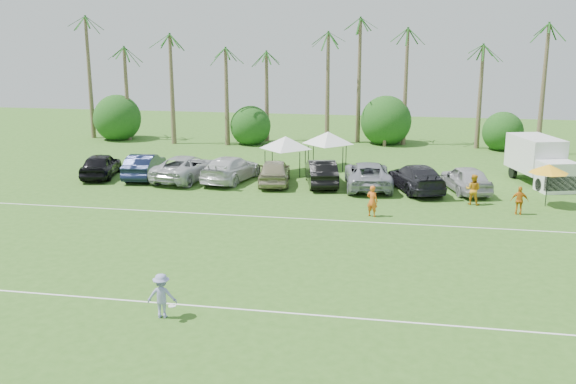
# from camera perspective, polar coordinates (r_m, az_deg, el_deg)

# --- Properties ---
(ground) EXTENTS (120.00, 120.00, 0.00)m
(ground) POSITION_cam_1_polar(r_m,az_deg,el_deg) (22.63, -11.04, -11.84)
(ground) COLOR #33611D
(ground) RESTS_ON ground
(field_lines) EXTENTS (80.00, 12.10, 0.01)m
(field_lines) POSITION_cam_1_polar(r_m,az_deg,el_deg) (29.63, -5.41, -5.33)
(field_lines) COLOR white
(field_lines) RESTS_ON ground
(palm_tree_0) EXTENTS (2.40, 2.40, 8.90)m
(palm_tree_0) POSITION_cam_1_polar(r_m,az_deg,el_deg) (64.26, -17.50, 11.26)
(palm_tree_0) COLOR brown
(palm_tree_0) RESTS_ON ground
(palm_tree_1) EXTENTS (2.40, 2.40, 9.90)m
(palm_tree_1) POSITION_cam_1_polar(r_m,az_deg,el_deg) (62.07, -13.38, 12.25)
(palm_tree_1) COLOR brown
(palm_tree_1) RESTS_ON ground
(palm_tree_2) EXTENTS (2.40, 2.40, 10.90)m
(palm_tree_2) POSITION_cam_1_polar(r_m,az_deg,el_deg) (60.23, -8.95, 13.23)
(palm_tree_2) COLOR brown
(palm_tree_2) RESTS_ON ground
(palm_tree_3) EXTENTS (2.40, 2.40, 11.90)m
(palm_tree_3) POSITION_cam_1_polar(r_m,az_deg,el_deg) (59.04, -5.20, 14.16)
(palm_tree_3) COLOR brown
(palm_tree_3) RESTS_ON ground
(palm_tree_4) EXTENTS (2.40, 2.40, 8.90)m
(palm_tree_4) POSITION_cam_1_polar(r_m,az_deg,el_deg) (58.14, -1.26, 11.67)
(palm_tree_4) COLOR brown
(palm_tree_4) RESTS_ON ground
(palm_tree_5) EXTENTS (2.40, 2.40, 9.90)m
(palm_tree_5) POSITION_cam_1_polar(r_m,az_deg,el_deg) (57.43, 2.74, 12.50)
(palm_tree_5) COLOR brown
(palm_tree_5) RESTS_ON ground
(palm_tree_6) EXTENTS (2.40, 2.40, 10.90)m
(palm_tree_6) POSITION_cam_1_polar(r_m,az_deg,el_deg) (57.01, 6.84, 13.27)
(palm_tree_6) COLOR brown
(palm_tree_6) RESTS_ON ground
(palm_tree_7) EXTENTS (2.40, 2.40, 11.90)m
(palm_tree_7) POSITION_cam_1_polar(r_m,az_deg,el_deg) (56.88, 11.01, 13.98)
(palm_tree_7) COLOR brown
(palm_tree_7) RESTS_ON ground
(palm_tree_8) EXTENTS (2.40, 2.40, 8.90)m
(palm_tree_8) POSITION_cam_1_polar(r_m,az_deg,el_deg) (57.16, 16.00, 11.11)
(palm_tree_8) COLOR brown
(palm_tree_8) RESTS_ON ground
(palm_tree_9) EXTENTS (2.40, 2.40, 9.90)m
(palm_tree_9) POSITION_cam_1_polar(r_m,az_deg,el_deg) (57.80, 21.09, 11.62)
(palm_tree_9) COLOR brown
(palm_tree_9) RESTS_ON ground
(bush_tree_0) EXTENTS (4.00, 4.00, 4.00)m
(bush_tree_0) POSITION_cam_1_polar(r_m,az_deg,el_deg) (64.28, -14.34, 6.37)
(bush_tree_0) COLOR brown
(bush_tree_0) RESTS_ON ground
(bush_tree_1) EXTENTS (4.00, 4.00, 4.00)m
(bush_tree_1) POSITION_cam_1_polar(r_m,az_deg,el_deg) (60.03, -2.92, 6.28)
(bush_tree_1) COLOR brown
(bush_tree_1) RESTS_ON ground
(bush_tree_2) EXTENTS (4.00, 4.00, 4.00)m
(bush_tree_2) POSITION_cam_1_polar(r_m,az_deg,el_deg) (58.45, 8.67, 5.93)
(bush_tree_2) COLOR brown
(bush_tree_2) RESTS_ON ground
(bush_tree_3) EXTENTS (4.00, 4.00, 4.00)m
(bush_tree_3) POSITION_cam_1_polar(r_m,az_deg,el_deg) (58.99, 18.46, 5.45)
(bush_tree_3) COLOR brown
(bush_tree_3) RESTS_ON ground
(sideline_player_a) EXTENTS (0.74, 0.62, 1.73)m
(sideline_player_a) POSITION_cam_1_polar(r_m,az_deg,el_deg) (35.23, 7.50, -0.80)
(sideline_player_a) COLOR orange
(sideline_player_a) RESTS_ON ground
(sideline_player_b) EXTENTS (1.04, 0.91, 1.80)m
(sideline_player_b) POSITION_cam_1_polar(r_m,az_deg,el_deg) (38.90, 16.13, 0.22)
(sideline_player_b) COLOR orange
(sideline_player_b) RESTS_ON ground
(sideline_player_c) EXTENTS (0.97, 0.49, 1.59)m
(sideline_player_c) POSITION_cam_1_polar(r_m,az_deg,el_deg) (37.55, 19.90, -0.72)
(sideline_player_c) COLOR orange
(sideline_player_c) RESTS_ON ground
(box_truck) EXTENTS (3.82, 6.29, 3.04)m
(box_truck) POSITION_cam_1_polar(r_m,az_deg,el_deg) (45.61, 21.50, 2.68)
(box_truck) COLOR white
(box_truck) RESTS_ON ground
(canopy_tent_left) EXTENTS (3.84, 3.84, 3.11)m
(canopy_tent_left) POSITION_cam_1_polar(r_m,az_deg,el_deg) (45.57, -0.22, 4.97)
(canopy_tent_left) COLOR black
(canopy_tent_left) RESTS_ON ground
(canopy_tent_right) EXTENTS (3.90, 3.90, 3.16)m
(canopy_tent_right) POSITION_cam_1_polar(r_m,az_deg,el_deg) (47.54, 3.57, 5.37)
(canopy_tent_right) COLOR black
(canopy_tent_right) RESTS_ON ground
(market_umbrella) EXTENTS (2.23, 2.23, 2.48)m
(market_umbrella) POSITION_cam_1_polar(r_m,az_deg,el_deg) (39.62, 22.17, 1.94)
(market_umbrella) COLOR black
(market_umbrella) RESTS_ON ground
(frisbee_player) EXTENTS (1.16, 0.76, 1.62)m
(frisbee_player) POSITION_cam_1_polar(r_m,az_deg,el_deg) (23.16, -11.16, -9.04)
(frisbee_player) COLOR #8C8DC6
(frisbee_player) RESTS_ON ground
(parked_car_0) EXTENTS (2.96, 5.29, 1.70)m
(parked_car_0) POSITION_cam_1_polar(r_m,az_deg,el_deg) (46.45, -16.30, 2.31)
(parked_car_0) COLOR black
(parked_car_0) RESTS_ON ground
(parked_car_1) EXTENTS (2.39, 5.33, 1.70)m
(parked_car_1) POSITION_cam_1_polar(r_m,az_deg,el_deg) (45.45, -12.65, 2.28)
(parked_car_1) COLOR #111934
(parked_car_1) RESTS_ON ground
(parked_car_2) EXTENTS (3.77, 6.49, 1.70)m
(parked_car_2) POSITION_cam_1_polar(r_m,az_deg,el_deg) (44.28, -9.01, 2.15)
(parked_car_2) COLOR #AFB1B3
(parked_car_2) RESTS_ON ground
(parked_car_3) EXTENTS (3.44, 6.20, 1.70)m
(parked_car_3) POSITION_cam_1_polar(r_m,az_deg,el_deg) (43.55, -5.09, 2.07)
(parked_car_3) COLOR silver
(parked_car_3) RESTS_ON ground
(parked_car_4) EXTENTS (2.74, 5.23, 1.70)m
(parked_car_4) POSITION_cam_1_polar(r_m,az_deg,el_deg) (42.51, -1.21, 1.83)
(parked_car_4) COLOR gray
(parked_car_4) RESTS_ON ground
(parked_car_5) EXTENTS (2.96, 5.43, 1.70)m
(parked_car_5) POSITION_cam_1_polar(r_m,az_deg,el_deg) (42.32, 2.96, 1.76)
(parked_car_5) COLOR black
(parked_car_5) RESTS_ON ground
(parked_car_6) EXTENTS (3.59, 6.43, 1.70)m
(parked_car_6) POSITION_cam_1_polar(r_m,az_deg,el_deg) (41.86, 7.11, 1.54)
(parked_car_6) COLOR gray
(parked_car_6) RESTS_ON ground
(parked_car_7) EXTENTS (4.17, 6.31, 1.70)m
(parked_car_7) POSITION_cam_1_polar(r_m,az_deg,el_deg) (41.49, 11.33, 1.26)
(parked_car_7) COLOR black
(parked_car_7) RESTS_ON ground
(parked_car_8) EXTENTS (3.31, 5.35, 1.70)m
(parked_car_8) POSITION_cam_1_polar(r_m,az_deg,el_deg) (41.91, 15.53, 1.14)
(parked_car_8) COLOR #B3B3B6
(parked_car_8) RESTS_ON ground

